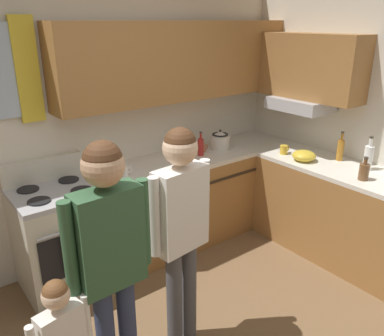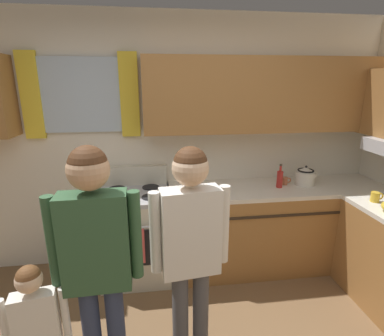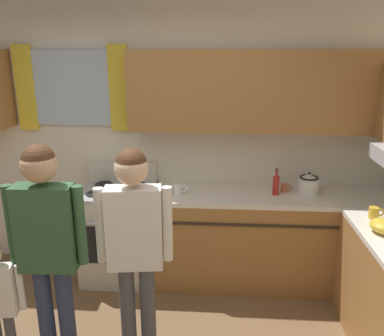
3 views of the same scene
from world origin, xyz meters
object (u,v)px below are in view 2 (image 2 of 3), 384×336
Objects in this scene: mug_ceramic_white at (194,188)px; small_child at (37,327)px; stove_oven at (136,233)px; cup_terracotta at (285,181)px; bottle_sauce_red at (280,179)px; adult_in_plaid at (190,241)px; mug_mustard_yellow at (376,197)px; stovetop_kettle at (305,176)px; adult_holding_child at (96,252)px.

small_child is (-1.05, -1.26, -0.31)m from mug_ceramic_white.
stove_oven reaches higher than small_child.
cup_terracotta is at bearing 7.59° from mug_ceramic_white.
bottle_sauce_red is 0.15× the size of adult_in_plaid.
mug_mustard_yellow is (0.70, -0.48, -0.05)m from bottle_sauce_red.
stove_oven is at bearing -179.43° from stovetop_kettle.
stovetop_kettle is at bearing 127.08° from mug_mustard_yellow.
mug_ceramic_white is (-0.89, -0.05, -0.05)m from bottle_sauce_red.
stove_oven reaches higher than mug_mustard_yellow.
stove_oven is 1.43m from small_child.
mug_ceramic_white is at bearing -176.84° from bottle_sauce_red.
mug_mustard_yellow is 1.64m from mug_ceramic_white.
small_child is (-0.88, -0.19, -0.36)m from adult_in_plaid.
mug_ceramic_white is (-1.59, 0.43, 0.00)m from mug_mustard_yellow.
stove_oven is 0.69× the size of adult_in_plaid.
cup_terracotta is (-0.61, 0.56, -0.01)m from mug_mustard_yellow.
adult_holding_child is at bearing -162.16° from mug_mustard_yellow.
cup_terracotta is 0.07× the size of adult_in_plaid.
cup_terracotta is 0.40× the size of stovetop_kettle.
stovetop_kettle reaches higher than cup_terracotta.
adult_in_plaid reaches higher than bottle_sauce_red.
mug_mustard_yellow is 0.07× the size of adult_holding_child.
adult_in_plaid is at bearing -99.22° from mug_ceramic_white.
stove_oven is at bearing 178.78° from bottle_sauce_red.
mug_ceramic_white is at bearing 58.56° from adult_holding_child.
mug_mustard_yellow is 2.78m from small_child.
mug_mustard_yellow is at bearing -15.15° from mug_ceramic_white.
stovetop_kettle reaches higher than small_child.
small_child reaches higher than mug_mustard_yellow.
stove_oven is at bearing 166.79° from mug_mustard_yellow.
adult_holding_child reaches higher than cup_terracotta.
bottle_sauce_red is (1.47, -0.03, 0.53)m from stove_oven.
adult_in_plaid is (-1.76, -0.64, 0.06)m from mug_mustard_yellow.
bottle_sauce_red is 0.31m from stovetop_kettle.
adult_in_plaid reaches higher than mug_ceramic_white.
stove_oven is at bearing 109.68° from adult_in_plaid.
mug_ceramic_white is 0.08× the size of adult_in_plaid.
adult_in_plaid is (0.54, 0.10, -0.03)m from adult_holding_child.
bottle_sauce_red is at bearing 145.66° from mug_mustard_yellow.
mug_ceramic_white is 0.12× the size of small_child.
bottle_sauce_red is 1.95× the size of mug_ceramic_white.
adult_in_plaid is 0.97m from small_child.
adult_in_plaid is at bearing -133.39° from bottle_sauce_red.
mug_mustard_yellow is at bearing -42.80° from cup_terracotta.
adult_in_plaid is at bearing -70.32° from stove_oven.
adult_holding_child reaches higher than mug_mustard_yellow.
cup_terracotta is (0.10, 0.08, -0.05)m from bottle_sauce_red.
cup_terracotta is at bearing 40.60° from bottle_sauce_red.
stovetop_kettle is 0.17× the size of adult_holding_child.
mug_mustard_yellow is at bearing -13.21° from stove_oven.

